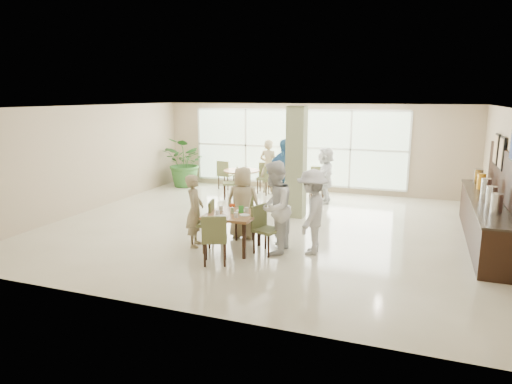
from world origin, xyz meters
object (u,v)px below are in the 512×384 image
(main_table, at_px, (232,218))
(teen_standing, at_px, (312,212))
(round_table_left, at_px, (242,175))
(teen_left, at_px, (195,211))
(potted_plant, at_px, (186,162))
(adult_b, at_px, (325,175))
(teen_right, at_px, (274,208))
(adult_standing, at_px, (269,166))
(buffet_counter, at_px, (485,217))
(round_table_right, at_px, (293,181))
(teen_far, at_px, (243,203))
(adult_a, at_px, (284,174))

(main_table, xyz_separation_m, teen_standing, (1.53, 0.35, 0.17))
(round_table_left, relative_size, teen_left, 0.76)
(potted_plant, relative_size, adult_b, 1.03)
(teen_right, bearing_deg, teen_left, -85.82)
(round_table_left, distance_m, adult_standing, 0.90)
(buffet_counter, bearing_deg, teen_left, -157.69)
(round_table_left, bearing_deg, round_table_right, -11.13)
(teen_far, bearing_deg, round_table_right, -96.08)
(adult_a, bearing_deg, teen_left, -87.12)
(teen_left, bearing_deg, round_table_right, -24.40)
(round_table_left, xyz_separation_m, potted_plant, (-2.17, 0.38, 0.26))
(adult_standing, bearing_deg, adult_a, 129.62)
(adult_standing, bearing_deg, teen_far, 110.35)
(potted_plant, height_order, adult_a, adult_a)
(round_table_right, relative_size, adult_standing, 0.64)
(round_table_right, relative_size, teen_far, 0.70)
(round_table_left, xyz_separation_m, adult_b, (2.72, -0.32, 0.23))
(teen_far, relative_size, teen_standing, 0.94)
(round_table_right, distance_m, adult_a, 1.02)
(round_table_right, height_order, adult_b, adult_b)
(teen_left, relative_size, teen_right, 0.82)
(teen_right, relative_size, adult_b, 1.13)
(round_table_right, height_order, adult_a, adult_a)
(teen_far, xyz_separation_m, adult_standing, (-0.96, 4.61, 0.07))
(potted_plant, bearing_deg, buffet_counter, -19.82)
(main_table, relative_size, potted_plant, 0.59)
(adult_a, height_order, adult_standing, adult_a)
(main_table, bearing_deg, teen_left, -176.76)
(main_table, bearing_deg, teen_right, 7.75)
(main_table, relative_size, teen_left, 0.66)
(round_table_left, bearing_deg, adult_a, -36.01)
(adult_standing, bearing_deg, main_table, 109.64)
(round_table_left, height_order, potted_plant, potted_plant)
(buffet_counter, bearing_deg, adult_a, 162.84)
(potted_plant, height_order, teen_standing, same)
(main_table, bearing_deg, round_table_left, 109.96)
(teen_left, height_order, teen_right, teen_right)
(teen_standing, xyz_separation_m, adult_a, (-1.59, 3.41, 0.12))
(main_table, relative_size, adult_a, 0.52)
(teen_far, bearing_deg, round_table_left, -73.41)
(teen_left, relative_size, teen_far, 0.95)
(teen_right, bearing_deg, adult_standing, -161.68)
(round_table_left, bearing_deg, buffet_counter, -22.82)
(potted_plant, distance_m, adult_standing, 2.94)
(potted_plant, height_order, teen_right, teen_right)
(teen_standing, bearing_deg, adult_a, -156.27)
(round_table_right, xyz_separation_m, teen_far, (-0.03, -3.88, 0.21))
(main_table, distance_m, teen_left, 0.82)
(round_table_right, height_order, potted_plant, potted_plant)
(main_table, height_order, teen_left, teen_left)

